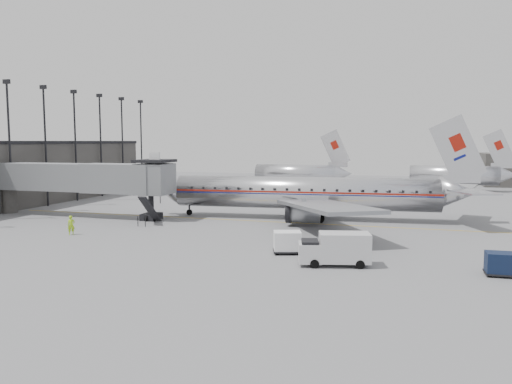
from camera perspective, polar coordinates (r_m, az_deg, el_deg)
ground at (r=46.72m, az=-3.88°, el=-4.37°), size 160.00×160.00×0.00m
terminal at (r=73.12m, az=-26.74°, el=1.87°), size 12.00×46.00×8.00m
apron_line at (r=51.45m, az=1.60°, el=-3.40°), size 60.00×0.15×0.01m
jet_bridge at (r=57.23m, az=-18.41°, el=1.44°), size 21.00×6.20×7.10m
floodlight_masts at (r=71.04m, az=-21.39°, el=5.52°), size 0.90×42.25×15.25m
distant_aircraft_near at (r=87.10m, az=4.70°, el=2.18°), size 16.39×3.20×10.26m
distant_aircraft_mid at (r=89.60m, az=21.75°, el=1.88°), size 16.39×3.20×10.26m
airliner at (r=53.25m, az=6.30°, el=-0.13°), size 34.71×32.05×10.98m
service_van at (r=33.78m, az=9.05°, el=-6.38°), size 4.98×2.84×2.20m
baggage_cart_navy at (r=34.41m, az=26.22°, el=-7.35°), size 1.88×1.45×1.46m
baggage_cart_white at (r=37.04m, az=3.61°, el=-5.69°), size 2.46×2.14×1.63m
ramp_worker at (r=47.11m, az=-20.37°, el=-3.58°), size 0.74×0.71×1.71m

